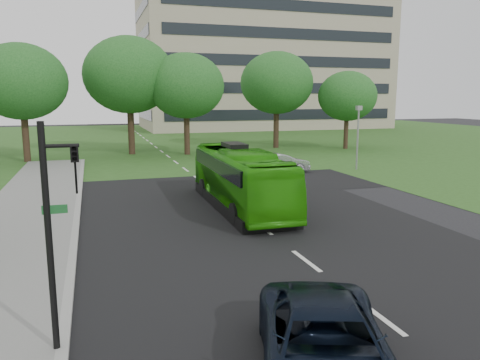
{
  "coord_description": "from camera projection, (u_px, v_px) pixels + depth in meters",
  "views": [
    {
      "loc": [
        -6.29,
        -14.89,
        5.16
      ],
      "look_at": [
        -0.26,
        4.18,
        1.6
      ],
      "focal_mm": 35.0,
      "sensor_mm": 36.0,
      "label": 1
    }
  ],
  "objects": [
    {
      "name": "sedan",
      "position": [
        279.0,
        163.0,
        31.94
      ],
      "size": [
        4.36,
        2.04,
        1.38
      ],
      "primitive_type": "imported",
      "rotation": [
        0.0,
        0.0,
        1.71
      ],
      "color": "#BDBCC2",
      "rests_on": "ground"
    },
    {
      "name": "traffic_light",
      "position": [
        56.0,
        222.0,
        9.06
      ],
      "size": [
        0.75,
        0.19,
        4.72
      ],
      "rotation": [
        0.0,
        0.0,
        -0.01
      ],
      "color": "black",
      "rests_on": "ground"
    },
    {
      "name": "office_building",
      "position": [
        262.0,
        53.0,
        79.24
      ],
      "size": [
        40.1,
        20.1,
        25.0
      ],
      "color": "tan",
      "rests_on": "ground"
    },
    {
      "name": "street_surfaces",
      "position": [
        170.0,
        161.0,
        37.99
      ],
      "size": [
        120.0,
        120.0,
        0.15
      ],
      "color": "black",
      "rests_on": "ground"
    },
    {
      "name": "tree_park_e",
      "position": [
        347.0,
        96.0,
        46.33
      ],
      "size": [
        5.78,
        5.78,
        7.71
      ],
      "color": "black",
      "rests_on": "ground"
    },
    {
      "name": "tree_park_b",
      "position": [
        129.0,
        75.0,
        41.52
      ],
      "size": [
        8.0,
        8.0,
        10.49
      ],
      "color": "black",
      "rests_on": "ground"
    },
    {
      "name": "bus",
      "position": [
        240.0,
        178.0,
        21.99
      ],
      "size": [
        2.45,
        9.95,
        2.76
      ],
      "primitive_type": "imported",
      "rotation": [
        0.0,
        0.0,
        -0.01
      ],
      "color": "#299E0D",
      "rests_on": "ground"
    },
    {
      "name": "tree_park_d",
      "position": [
        277.0,
        83.0,
        47.01
      ],
      "size": [
        7.31,
        7.31,
        9.67
      ],
      "color": "black",
      "rests_on": "ground"
    },
    {
      "name": "suv",
      "position": [
        326.0,
        349.0,
        8.37
      ],
      "size": [
        3.96,
        5.62,
        1.42
      ],
      "primitive_type": "imported",
      "rotation": [
        0.0,
        0.0,
        -0.34
      ],
      "color": "black",
      "rests_on": "ground"
    },
    {
      "name": "camera_pole",
      "position": [
        358.0,
        129.0,
        33.16
      ],
      "size": [
        0.46,
        0.43,
        4.56
      ],
      "rotation": [
        0.0,
        0.0,
        0.36
      ],
      "color": "gray",
      "rests_on": "ground"
    },
    {
      "name": "ground",
      "position": [
        282.0,
        243.0,
        16.75
      ],
      "size": [
        160.0,
        160.0,
        0.0
      ],
      "primitive_type": "plane",
      "color": "black",
      "rests_on": "ground"
    },
    {
      "name": "tree_park_c",
      "position": [
        186.0,
        86.0,
        41.48
      ],
      "size": [
        6.8,
        6.8,
        9.03
      ],
      "color": "black",
      "rests_on": "ground"
    },
    {
      "name": "tree_park_a",
      "position": [
        21.0,
        82.0,
        36.59
      ],
      "size": [
        7.03,
        7.03,
        9.34
      ],
      "color": "black",
      "rests_on": "ground"
    }
  ]
}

